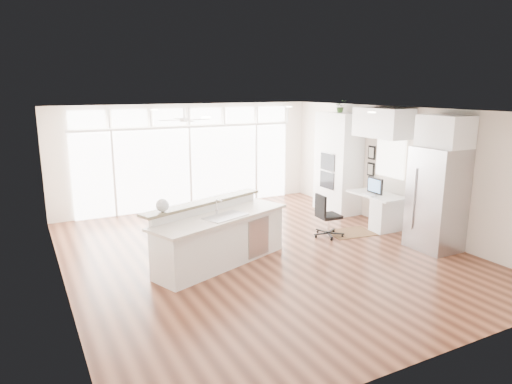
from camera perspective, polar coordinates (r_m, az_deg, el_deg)
floor at (r=8.83m, az=0.71°, el=-7.67°), size 7.00×8.00×0.02m
ceiling at (r=8.28m, az=0.76°, el=10.17°), size 7.00×8.00×0.02m
wall_back at (r=12.06m, az=-8.42°, el=4.45°), size 7.00×0.04×2.70m
wall_front at (r=5.42m, az=21.56°, el=-6.82°), size 7.00×0.04×2.70m
wall_left at (r=7.48m, az=-23.54°, el=-1.67°), size 0.04×8.00×2.70m
wall_right at (r=10.55m, az=17.68°, el=2.78°), size 0.04×8.00×2.70m
glass_wall at (r=12.06m, az=-8.27°, el=3.00°), size 5.80×0.06×2.08m
transom_row at (r=11.90m, az=-8.48°, el=9.32°), size 5.90×0.06×0.40m
desk_window at (r=10.71m, az=16.47°, el=4.08°), size 0.04×0.85×0.85m
ceiling_fan at (r=10.66m, az=-8.99°, el=9.44°), size 1.16×1.16×0.32m
recessed_lights at (r=8.46m, az=0.10°, el=10.09°), size 3.40×3.00×0.02m
oven_cabinet at (r=11.68m, az=10.23°, el=3.61°), size 0.64×1.20×2.50m
desk_nook at (r=10.71m, az=14.80°, el=-2.21°), size 0.72×1.30×0.76m
upper_cabinets at (r=10.42m, az=15.59°, el=8.34°), size 0.64×1.30×0.64m
refrigerator at (r=9.45m, az=21.67°, el=-0.83°), size 0.76×0.90×2.00m
fridge_cabinet at (r=9.30m, az=22.57°, el=7.02°), size 0.64×0.90×0.60m
framed_photos at (r=11.17m, az=14.21°, el=3.78°), size 0.06×0.22×0.80m
kitchen_island at (r=8.16m, az=-4.36°, el=-5.34°), size 2.94×1.93×1.09m
rug at (r=10.19m, az=11.75°, el=-5.01°), size 1.04×0.81×0.01m
office_chair at (r=9.77m, az=9.10°, el=-2.93°), size 0.51×0.48×0.91m
fishbowl at (r=7.68m, az=-11.62°, el=-1.63°), size 0.28×0.28×0.22m
monitor at (r=10.53m, az=14.66°, el=0.79°), size 0.10×0.49×0.40m
keyboard at (r=10.46m, az=13.91°, el=-0.33°), size 0.18×0.36×0.02m
potted_plant at (r=11.54m, az=10.51°, el=10.32°), size 0.31×0.34×0.23m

